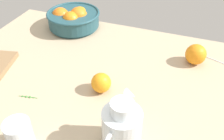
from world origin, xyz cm
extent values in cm
cube|color=tan|center=(0.00, 0.00, -1.50)|extent=(140.95, 91.36, 3.00)
cylinder|color=#234C56|center=(-36.65, 35.23, 0.60)|extent=(22.68, 22.68, 1.20)
cylinder|color=#234C56|center=(-36.65, 35.23, 4.44)|extent=(24.66, 24.66, 6.49)
torus|color=#234C56|center=(-36.65, 35.23, 7.69)|extent=(25.86, 25.86, 1.20)
sphere|color=orange|center=(-34.04, 35.68, 6.51)|extent=(8.63, 8.63, 8.63)
sphere|color=orange|center=(-35.13, 39.36, 6.08)|extent=(6.68, 6.68, 6.68)
sphere|color=orange|center=(-42.99, 33.86, 5.70)|extent=(8.55, 8.55, 8.55)
sphere|color=orange|center=(-35.96, 31.25, 6.14)|extent=(7.98, 7.98, 7.98)
cylinder|color=white|center=(7.46, -22.17, 6.03)|extent=(10.99, 10.99, 12.05)
cylinder|color=white|center=(7.46, -22.17, 13.93)|extent=(6.41, 6.41, 3.75)
cone|color=white|center=(8.27, -18.04, 15.24)|extent=(3.48, 3.32, 2.80)
cylinder|color=#F59E35|center=(7.46, -22.17, 3.58)|extent=(10.11, 10.11, 7.17)
cylinder|color=white|center=(-18.06, -33.14, 4.84)|extent=(7.31, 7.31, 9.68)
sphere|color=orange|center=(22.90, 25.00, 4.14)|extent=(8.28, 8.28, 8.28)
sphere|color=orange|center=(-6.24, -3.59, 3.54)|extent=(7.07, 7.07, 7.07)
cylinder|color=silver|center=(30.86, 29.80, 0.35)|extent=(11.41, 4.80, 0.70)
cylinder|color=#43823A|center=(-28.72, -15.63, 0.15)|extent=(6.72, 1.53, 0.30)
sphere|color=#43823A|center=(-30.72, -16.01, 0.30)|extent=(0.77, 0.77, 0.77)
sphere|color=#43823A|center=(-29.39, -15.76, 0.30)|extent=(0.94, 0.94, 0.94)
sphere|color=#43823A|center=(-28.05, -15.51, 0.30)|extent=(0.97, 0.97, 0.97)
sphere|color=#43823A|center=(-26.72, -15.26, 0.30)|extent=(0.67, 0.67, 0.67)
camera|label=1|loc=(20.71, -65.60, 61.34)|focal=40.89mm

